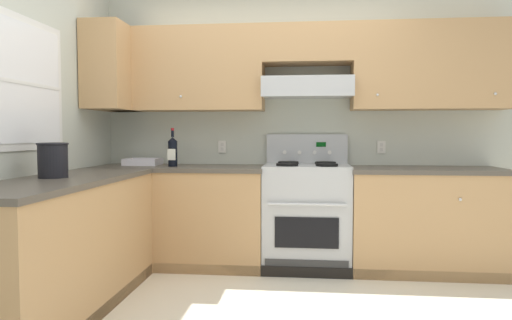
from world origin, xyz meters
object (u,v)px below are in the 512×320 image
stove (307,215)px  bowl (143,163)px  bucket (53,159)px  wine_bottle (173,151)px

stove → bowl: stove is taller
stove → bucket: size_ratio=5.11×
stove → bucket: stove is taller
wine_bottle → bucket: wine_bottle is taller
bowl → wine_bottle: bearing=-26.4°
stove → wine_bottle: bearing=-176.8°
stove → bowl: (-1.54, 0.10, 0.45)m
wine_bottle → bowl: size_ratio=1.09×
bowl → bucket: (-0.15, -1.32, 0.10)m
wine_bottle → bowl: 0.40m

